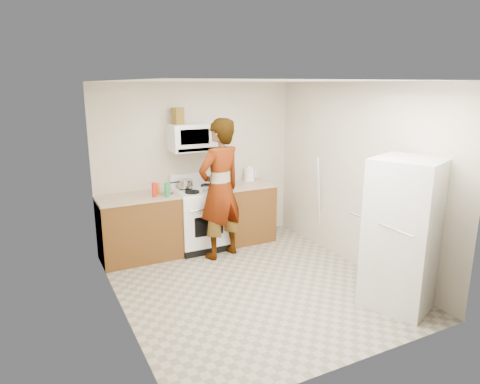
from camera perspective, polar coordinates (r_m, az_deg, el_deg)
floor at (r=5.55m, az=1.66°, el=-12.22°), size 3.60×3.60×0.00m
back_wall at (r=6.70m, az=-5.61°, el=3.67°), size 3.20×0.02×2.50m
right_wall at (r=6.02m, az=15.16°, el=2.04°), size 0.02×3.60×2.50m
cabinet_left at (r=6.33m, az=-13.25°, el=-4.78°), size 1.12×0.62×0.90m
counter_left at (r=6.20m, az=-13.49°, el=-0.69°), size 1.14×0.64×0.03m
cabinet_right at (r=6.90m, az=0.73°, el=-2.79°), size 0.80×0.62×0.90m
counter_right at (r=6.78m, az=0.74°, el=0.99°), size 0.82×0.64×0.03m
gas_range at (r=6.58m, az=-5.28°, el=-3.40°), size 0.76×0.65×1.13m
microwave at (r=6.44m, az=-5.95°, el=7.28°), size 0.76×0.38×0.40m
person at (r=6.09m, az=-2.67°, el=0.35°), size 0.85×0.69×2.02m
fridge at (r=5.11m, az=20.94°, el=-5.21°), size 0.92×0.92×1.70m
kettle at (r=6.98m, az=1.25°, el=2.35°), size 0.21×0.21×0.20m
jug at (r=6.32m, az=-8.32°, el=10.00°), size 0.17×0.17×0.24m
saucepan at (r=6.48m, az=-7.29°, el=1.11°), size 0.29×0.29×0.12m
tray at (r=6.35m, az=-3.90°, el=0.39°), size 0.29×0.24×0.05m
bottle_spray at (r=6.06m, az=-11.39°, el=0.27°), size 0.07×0.07×0.21m
bottle_hot_sauce at (r=6.20m, az=-10.90°, el=0.43°), size 0.06×0.06×0.17m
bottle_green_cap at (r=6.03m, az=-9.73°, el=0.25°), size 0.08×0.08×0.20m
pot_lid at (r=6.25m, az=-9.80°, el=-0.15°), size 0.30×0.30×0.01m
broom at (r=6.66m, az=10.51°, el=-1.25°), size 0.28×0.19×1.42m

